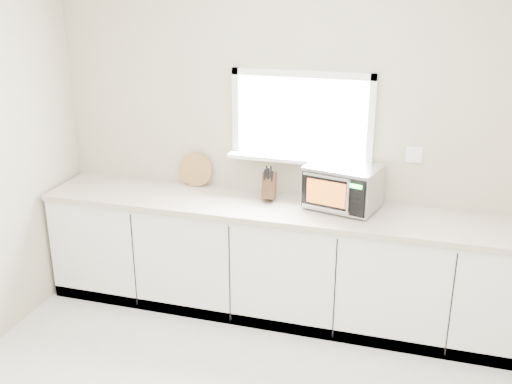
% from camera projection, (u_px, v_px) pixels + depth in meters
% --- Properties ---
extents(back_wall, '(4.00, 0.17, 2.70)m').
position_uv_depth(back_wall, '(302.00, 140.00, 4.63)').
color(back_wall, '#B0A58C').
rests_on(back_wall, ground).
extents(cabinets, '(3.92, 0.60, 0.88)m').
position_uv_depth(cabinets, '(290.00, 264.00, 4.68)').
color(cabinets, white).
rests_on(cabinets, ground).
extents(countertop, '(3.92, 0.64, 0.04)m').
position_uv_depth(countertop, '(291.00, 210.00, 4.51)').
color(countertop, beige).
rests_on(countertop, cabinets).
extents(microwave, '(0.59, 0.51, 0.33)m').
position_uv_depth(microwave, '(343.00, 186.00, 4.44)').
color(microwave, black).
rests_on(microwave, countertop).
extents(knife_block, '(0.12, 0.21, 0.29)m').
position_uv_depth(knife_block, '(269.00, 185.00, 4.61)').
color(knife_block, '#402817').
rests_on(knife_block, countertop).
extents(cutting_board, '(0.28, 0.07, 0.28)m').
position_uv_depth(cutting_board, '(196.00, 170.00, 4.91)').
color(cutting_board, '#A87F41').
rests_on(cutting_board, countertop).
extents(coffee_grinder, '(0.12, 0.12, 0.20)m').
position_uv_depth(coffee_grinder, '(356.00, 201.00, 4.36)').
color(coffee_grinder, '#AFB2B6').
rests_on(coffee_grinder, countertop).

